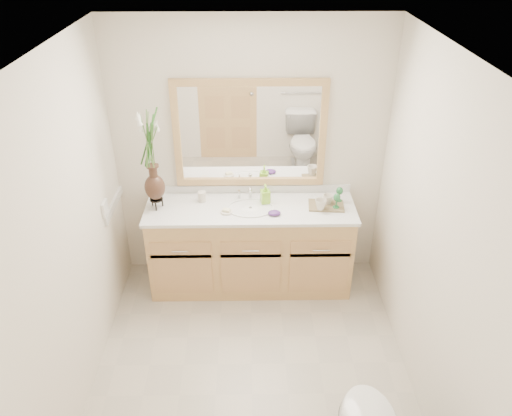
{
  "coord_description": "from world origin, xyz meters",
  "views": [
    {
      "loc": [
        -0.01,
        -2.74,
        3.06
      ],
      "look_at": [
        0.04,
        0.65,
        1.04
      ],
      "focal_mm": 35.0,
      "sensor_mm": 36.0,
      "label": 1
    }
  ],
  "objects_px": {
    "tumbler": "(202,197)",
    "tray": "(326,206)",
    "soap_bottle": "(265,195)",
    "flower_vase": "(150,147)"
  },
  "relations": [
    {
      "from": "soap_bottle",
      "to": "tray",
      "type": "distance_m",
      "value": 0.54
    },
    {
      "from": "tumbler",
      "to": "tray",
      "type": "xyz_separation_m",
      "value": [
        1.1,
        -0.11,
        -0.04
      ]
    },
    {
      "from": "flower_vase",
      "to": "soap_bottle",
      "type": "relative_size",
      "value": 5.32
    },
    {
      "from": "tumbler",
      "to": "tray",
      "type": "bearing_deg",
      "value": -5.77
    },
    {
      "from": "flower_vase",
      "to": "tumbler",
      "type": "distance_m",
      "value": 0.66
    },
    {
      "from": "soap_bottle",
      "to": "flower_vase",
      "type": "bearing_deg",
      "value": 174.35
    },
    {
      "from": "tumbler",
      "to": "tray",
      "type": "height_order",
      "value": "tumbler"
    },
    {
      "from": "tumbler",
      "to": "flower_vase",
      "type": "bearing_deg",
      "value": -164.27
    },
    {
      "from": "soap_bottle",
      "to": "tray",
      "type": "xyz_separation_m",
      "value": [
        0.53,
        -0.08,
        -0.07
      ]
    },
    {
      "from": "soap_bottle",
      "to": "tumbler",
      "type": "bearing_deg",
      "value": 166.44
    }
  ]
}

